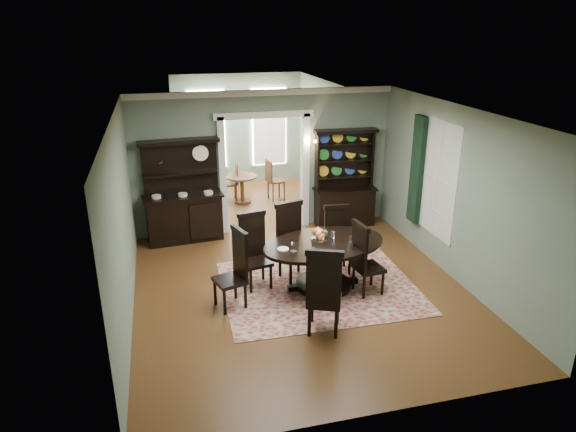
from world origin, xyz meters
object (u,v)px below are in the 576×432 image
Objects in this scene: sideboard at (183,206)px; parlor_table at (242,185)px; welsh_dresser at (344,191)px; dining_table at (324,257)px.

parlor_table is (1.54, 2.00, -0.28)m from sideboard.
parlor_table is (-1.96, 1.99, -0.32)m from welsh_dresser.
parlor_table is at bearing 87.71° from dining_table.
welsh_dresser is 2.84× the size of parlor_table.
welsh_dresser is 2.81m from parlor_table.
parlor_table is at bearing 47.10° from sideboard.
welsh_dresser is (1.35, 2.71, 0.19)m from dining_table.
sideboard is 2.54m from parlor_table.
sideboard is at bearing -127.57° from parlor_table.
welsh_dresser reaches higher than dining_table.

